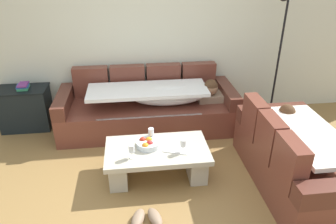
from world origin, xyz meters
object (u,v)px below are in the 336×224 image
(couch_near_window, at_px, (296,159))
(fruit_bowl, at_px, (148,144))
(wine_glass_near_left, at_px, (132,149))
(floor_lamp, at_px, (278,50))
(pair_of_shoes, at_px, (146,218))
(wine_glass_near_right, at_px, (183,144))
(book_stack_on_cabinet, at_px, (23,86))
(couch_along_wall, at_px, (151,108))
(wine_glass_far_back, at_px, (151,132))
(open_magazine, at_px, (176,148))
(side_cabinet, at_px, (26,108))
(coffee_table, at_px, (157,158))

(couch_near_window, distance_m, fruit_bowl, 1.70)
(wine_glass_near_left, height_order, floor_lamp, floor_lamp)
(wine_glass_near_left, xyz_separation_m, pair_of_shoes, (0.11, -0.58, -0.45))
(wine_glass_near_right, xyz_separation_m, book_stack_on_cabinet, (-2.10, 1.51, 0.18))
(couch_along_wall, relative_size, wine_glass_near_left, 15.54)
(wine_glass_far_back, height_order, open_magazine, wine_glass_far_back)
(wine_glass_near_left, relative_size, wine_glass_far_back, 1.00)
(floor_lamp, bearing_deg, wine_glass_far_back, -150.68)
(couch_along_wall, distance_m, floor_lamp, 2.08)
(couch_near_window, xyz_separation_m, wine_glass_far_back, (-1.60, 0.51, 0.16))
(fruit_bowl, bearing_deg, side_cabinet, 142.32)
(book_stack_on_cabinet, bearing_deg, pair_of_shoes, -52.48)
(couch_near_window, relative_size, pair_of_shoes, 4.77)
(couch_near_window, bearing_deg, open_magazine, 77.28)
(side_cabinet, xyz_separation_m, pair_of_shoes, (1.67, -2.14, -0.28))
(wine_glass_near_left, bearing_deg, pair_of_shoes, -79.07)
(wine_glass_near_left, distance_m, open_magazine, 0.54)
(couch_along_wall, height_order, side_cabinet, couch_along_wall)
(wine_glass_far_back, height_order, pair_of_shoes, wine_glass_far_back)
(book_stack_on_cabinet, distance_m, pair_of_shoes, 2.76)
(couch_along_wall, bearing_deg, floor_lamp, 3.58)
(open_magazine, distance_m, floor_lamp, 2.29)
(floor_lamp, xyz_separation_m, pair_of_shoes, (-2.12, -2.03, -1.07))
(couch_along_wall, xyz_separation_m, wine_glass_far_back, (-0.07, -1.00, 0.17))
(coffee_table, xyz_separation_m, wine_glass_near_left, (-0.29, -0.15, 0.26))
(coffee_table, distance_m, pair_of_shoes, 0.78)
(couch_along_wall, xyz_separation_m, open_magazine, (0.21, -1.21, 0.06))
(book_stack_on_cabinet, xyz_separation_m, floor_lamp, (3.76, -0.10, 0.44))
(wine_glass_far_back, bearing_deg, side_cabinet, 145.83)
(wine_glass_far_back, height_order, side_cabinet, side_cabinet)
(wine_glass_near_left, relative_size, side_cabinet, 0.23)
(wine_glass_near_left, bearing_deg, wine_glass_far_back, 54.27)
(floor_lamp, distance_m, pair_of_shoes, 3.13)
(couch_along_wall, distance_m, side_cabinet, 1.88)
(coffee_table, xyz_separation_m, wine_glass_far_back, (-0.05, 0.18, 0.26))
(wine_glass_far_back, bearing_deg, fruit_bowl, -111.19)
(wine_glass_near_left, relative_size, floor_lamp, 0.09)
(wine_glass_near_left, xyz_separation_m, floor_lamp, (2.23, 1.45, 0.62))
(couch_near_window, xyz_separation_m, wine_glass_near_left, (-1.84, 0.18, 0.16))
(book_stack_on_cabinet, bearing_deg, wine_glass_near_left, -45.47)
(coffee_table, distance_m, wine_glass_far_back, 0.32)
(wine_glass_near_right, relative_size, floor_lamp, 0.09)
(couch_along_wall, height_order, fruit_bowl, couch_along_wall)
(wine_glass_near_right, height_order, side_cabinet, side_cabinet)
(fruit_bowl, relative_size, wine_glass_far_back, 1.69)
(couch_near_window, distance_m, side_cabinet, 3.82)
(wine_glass_near_right, distance_m, floor_lamp, 2.26)
(side_cabinet, bearing_deg, pair_of_shoes, -51.92)
(book_stack_on_cabinet, bearing_deg, coffee_table, -37.58)
(wine_glass_near_left, bearing_deg, floor_lamp, 33.03)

